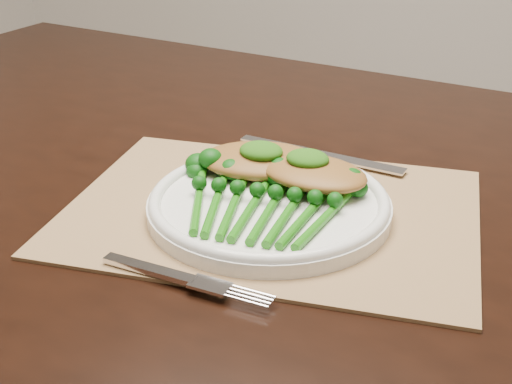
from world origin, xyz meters
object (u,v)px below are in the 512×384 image
at_px(placemat, 271,211).
at_px(chicken_fillet_left, 261,160).
at_px(broccolini_bundle, 261,208).
at_px(dinner_plate, 269,204).

xyz_separation_m(placemat, chicken_fillet_left, (-0.04, 0.06, 0.03)).
bearing_deg(placemat, chicken_fillet_left, 114.59).
bearing_deg(broccolini_bundle, placemat, 87.52).
distance_m(placemat, broccolini_bundle, 0.04).
distance_m(placemat, dinner_plate, 0.02).
xyz_separation_m(chicken_fillet_left, broccolini_bundle, (0.04, -0.09, -0.01)).
distance_m(dinner_plate, broccolini_bundle, 0.03).
distance_m(chicken_fillet_left, broccolini_bundle, 0.10).
bearing_deg(chicken_fillet_left, broccolini_bundle, -82.79).
distance_m(placemat, chicken_fillet_left, 0.07).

